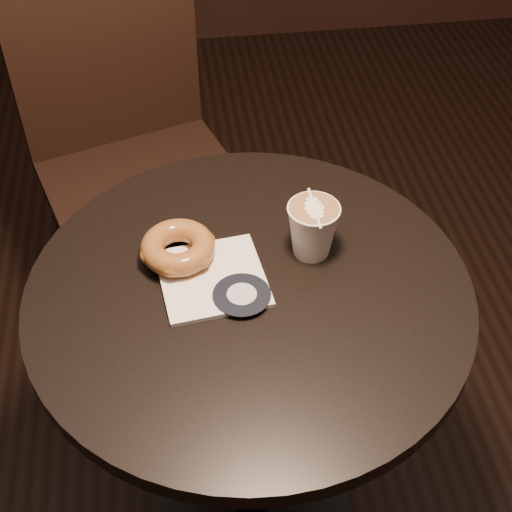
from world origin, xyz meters
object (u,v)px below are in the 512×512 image
latte_cup (312,230)px  chair (125,121)px  pastry_bag (213,278)px  cafe_table (250,364)px  doughnut (178,247)px

latte_cup → chair: bearing=116.9°
pastry_bag → cafe_table: bearing=-28.2°
chair → latte_cup: chair is taller
latte_cup → doughnut: bearing=177.2°
pastry_bag → latte_cup: (0.17, 0.04, 0.04)m
cafe_table → chair: 0.72m
chair → cafe_table: bearing=-91.2°
chair → latte_cup: bearing=-80.9°
chair → pastry_bag: bearing=-95.2°
pastry_bag → doughnut: (-0.05, 0.05, 0.02)m
cafe_table → doughnut: size_ratio=6.26×
chair → pastry_bag: (0.15, -0.66, 0.13)m
cafe_table → doughnut: bearing=144.4°
pastry_bag → latte_cup: size_ratio=1.71×
cafe_table → doughnut: (-0.10, 0.07, 0.23)m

